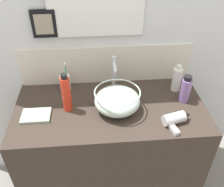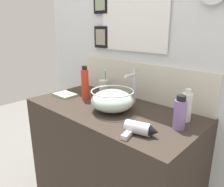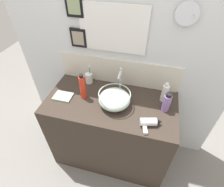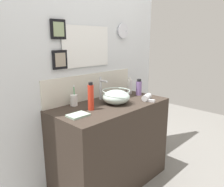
{
  "view_description": "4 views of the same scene",
  "coord_description": "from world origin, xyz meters",
  "px_view_note": "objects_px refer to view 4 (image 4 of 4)",
  "views": [
    {
      "loc": [
        -0.09,
        -1.15,
        1.81
      ],
      "look_at": [
        0.01,
        0.0,
        0.94
      ],
      "focal_mm": 40.0,
      "sensor_mm": 36.0,
      "label": 1
    },
    {
      "loc": [
        0.91,
        -0.96,
        1.35
      ],
      "look_at": [
        0.01,
        0.0,
        0.94
      ],
      "focal_mm": 35.0,
      "sensor_mm": 36.0,
      "label": 2
    },
    {
      "loc": [
        0.29,
        -1.05,
        1.91
      ],
      "look_at": [
        0.01,
        0.0,
        0.94
      ],
      "focal_mm": 28.0,
      "sensor_mm": 36.0,
      "label": 3
    },
    {
      "loc": [
        -1.42,
        -1.39,
        1.43
      ],
      "look_at": [
        0.01,
        0.0,
        0.94
      ],
      "focal_mm": 35.0,
      "sensor_mm": 36.0,
      "label": 4
    }
  ],
  "objects_px": {
    "shampoo_bottle": "(91,97)",
    "lotion_bottle": "(130,86)",
    "glass_bowl_sink": "(116,97)",
    "soap_dispenser": "(139,88)",
    "toothbrush_cup": "(74,100)",
    "hair_drier": "(148,97)",
    "hand_towel": "(78,115)",
    "faucet": "(101,87)"
  },
  "relations": [
    {
      "from": "glass_bowl_sink",
      "to": "hand_towel",
      "type": "relative_size",
      "value": 1.63
    },
    {
      "from": "faucet",
      "to": "hair_drier",
      "type": "height_order",
      "value": "faucet"
    },
    {
      "from": "faucet",
      "to": "hair_drier",
      "type": "distance_m",
      "value": 0.48
    },
    {
      "from": "soap_dispenser",
      "to": "lotion_bottle",
      "type": "xyz_separation_m",
      "value": [
        -0.02,
        0.12,
        -0.0
      ]
    },
    {
      "from": "hair_drier",
      "to": "toothbrush_cup",
      "type": "xyz_separation_m",
      "value": [
        -0.63,
        0.38,
        0.02
      ]
    },
    {
      "from": "faucet",
      "to": "hair_drier",
      "type": "bearing_deg",
      "value": -47.95
    },
    {
      "from": "glass_bowl_sink",
      "to": "hair_drier",
      "type": "bearing_deg",
      "value": -24.47
    },
    {
      "from": "glass_bowl_sink",
      "to": "soap_dispenser",
      "type": "relative_size",
      "value": 1.49
    },
    {
      "from": "soap_dispenser",
      "to": "lotion_bottle",
      "type": "distance_m",
      "value": 0.12
    },
    {
      "from": "faucet",
      "to": "soap_dispenser",
      "type": "height_order",
      "value": "faucet"
    },
    {
      "from": "lotion_bottle",
      "to": "shampoo_bottle",
      "type": "bearing_deg",
      "value": -168.19
    },
    {
      "from": "hair_drier",
      "to": "shampoo_bottle",
      "type": "bearing_deg",
      "value": 164.65
    },
    {
      "from": "glass_bowl_sink",
      "to": "lotion_bottle",
      "type": "relative_size",
      "value": 1.44
    },
    {
      "from": "soap_dispenser",
      "to": "hand_towel",
      "type": "distance_m",
      "value": 0.9
    },
    {
      "from": "lotion_bottle",
      "to": "hand_towel",
      "type": "bearing_deg",
      "value": -167.56
    },
    {
      "from": "toothbrush_cup",
      "to": "shampoo_bottle",
      "type": "xyz_separation_m",
      "value": [
        0.03,
        -0.21,
        0.06
      ]
    },
    {
      "from": "glass_bowl_sink",
      "to": "toothbrush_cup",
      "type": "relative_size",
      "value": 1.39
    },
    {
      "from": "glass_bowl_sink",
      "to": "toothbrush_cup",
      "type": "bearing_deg",
      "value": 143.26
    },
    {
      "from": "lotion_bottle",
      "to": "hand_towel",
      "type": "distance_m",
      "value": 0.89
    },
    {
      "from": "toothbrush_cup",
      "to": "hair_drier",
      "type": "bearing_deg",
      "value": -31.04
    },
    {
      "from": "glass_bowl_sink",
      "to": "shampoo_bottle",
      "type": "height_order",
      "value": "shampoo_bottle"
    },
    {
      "from": "hair_drier",
      "to": "hand_towel",
      "type": "distance_m",
      "value": 0.79
    },
    {
      "from": "faucet",
      "to": "shampoo_bottle",
      "type": "height_order",
      "value": "shampoo_bottle"
    },
    {
      "from": "soap_dispenser",
      "to": "faucet",
      "type": "bearing_deg",
      "value": 159.79
    },
    {
      "from": "toothbrush_cup",
      "to": "soap_dispenser",
      "type": "relative_size",
      "value": 1.07
    },
    {
      "from": "toothbrush_cup",
      "to": "shampoo_bottle",
      "type": "relative_size",
      "value": 0.78
    },
    {
      "from": "hair_drier",
      "to": "soap_dispenser",
      "type": "relative_size",
      "value": 0.98
    },
    {
      "from": "faucet",
      "to": "toothbrush_cup",
      "type": "distance_m",
      "value": 0.33
    },
    {
      "from": "soap_dispenser",
      "to": "shampoo_bottle",
      "type": "relative_size",
      "value": 0.73
    },
    {
      "from": "glass_bowl_sink",
      "to": "shampoo_bottle",
      "type": "bearing_deg",
      "value": 175.5
    },
    {
      "from": "soap_dispenser",
      "to": "shampoo_bottle",
      "type": "height_order",
      "value": "shampoo_bottle"
    },
    {
      "from": "faucet",
      "to": "shampoo_bottle",
      "type": "bearing_deg",
      "value": -147.82
    },
    {
      "from": "toothbrush_cup",
      "to": "hand_towel",
      "type": "xyz_separation_m",
      "value": [
        -0.15,
        -0.26,
        -0.04
      ]
    },
    {
      "from": "glass_bowl_sink",
      "to": "soap_dispenser",
      "type": "xyz_separation_m",
      "value": [
        0.42,
        0.05,
        0.02
      ]
    },
    {
      "from": "shampoo_bottle",
      "to": "faucet",
      "type": "bearing_deg",
      "value": 32.18
    },
    {
      "from": "glass_bowl_sink",
      "to": "toothbrush_cup",
      "type": "height_order",
      "value": "toothbrush_cup"
    },
    {
      "from": "glass_bowl_sink",
      "to": "shampoo_bottle",
      "type": "distance_m",
      "value": 0.29
    },
    {
      "from": "glass_bowl_sink",
      "to": "soap_dispenser",
      "type": "height_order",
      "value": "soap_dispenser"
    },
    {
      "from": "glass_bowl_sink",
      "to": "hand_towel",
      "type": "height_order",
      "value": "glass_bowl_sink"
    },
    {
      "from": "shampoo_bottle",
      "to": "hair_drier",
      "type": "bearing_deg",
      "value": -15.35
    },
    {
      "from": "shampoo_bottle",
      "to": "lotion_bottle",
      "type": "relative_size",
      "value": 1.33
    },
    {
      "from": "hair_drier",
      "to": "shampoo_bottle",
      "type": "distance_m",
      "value": 0.63
    }
  ]
}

